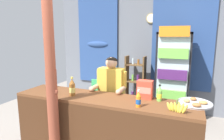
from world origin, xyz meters
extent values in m
plane|color=gray|center=(0.00, 1.11, 0.00)|extent=(7.19, 7.19, 0.00)
cube|color=slate|center=(0.00, 2.82, 1.45)|extent=(4.63, 0.12, 2.89)
cube|color=#2D4C89|center=(-1.23, 2.73, 1.74)|extent=(1.14, 0.04, 2.30)
ellipsoid|color=#2D4C89|center=(-1.23, 2.71, 1.62)|extent=(0.62, 0.10, 0.16)
cube|color=#2D4C89|center=(0.93, 2.73, 1.74)|extent=(1.37, 0.04, 2.30)
ellipsoid|color=#2D4C89|center=(0.93, 2.71, 1.62)|extent=(0.76, 0.10, 0.16)
cylinder|color=tan|center=(0.20, 2.74, 2.27)|extent=(0.24, 0.03, 0.24)
cylinder|color=white|center=(0.20, 2.73, 2.27)|extent=(0.20, 0.01, 0.20)
cube|color=beige|center=(0.79, 2.74, 1.71)|extent=(0.24, 0.02, 0.18)
cube|color=brown|center=(0.00, 0.36, 0.97)|extent=(2.63, 0.58, 0.04)
cube|color=#432715|center=(0.00, 0.09, 0.47)|extent=(2.63, 0.04, 0.95)
cube|color=#432715|center=(-1.28, 0.36, 0.47)|extent=(0.08, 0.52, 0.95)
cylinder|color=brown|center=(-0.55, -0.05, 0.71)|extent=(0.15, 0.15, 1.42)
cylinder|color=brown|center=(-0.55, -0.05, 2.13)|extent=(0.13, 0.13, 1.42)
ellipsoid|color=brown|center=(-0.48, -0.05, 1.13)|extent=(0.06, 0.05, 0.08)
cube|color=black|center=(0.81, 2.53, 0.96)|extent=(0.68, 0.04, 1.93)
cube|color=black|center=(0.49, 2.23, 0.96)|extent=(0.04, 0.65, 1.93)
cube|color=black|center=(1.13, 2.23, 0.96)|extent=(0.04, 0.65, 1.93)
cube|color=black|center=(0.81, 2.23, 1.91)|extent=(0.68, 0.65, 0.04)
cube|color=black|center=(0.81, 2.23, 0.04)|extent=(0.68, 0.65, 0.08)
cube|color=silver|center=(0.81, 1.91, 1.01)|extent=(0.62, 0.02, 1.77)
cylinder|color=#B7B7BC|center=(1.09, 1.88, 0.96)|extent=(0.02, 0.02, 0.40)
cube|color=silver|center=(0.81, 2.23, 0.57)|extent=(0.60, 0.57, 0.02)
cube|color=#75C64C|center=(0.81, 2.09, 0.68)|extent=(0.56, 0.53, 0.20)
cube|color=silver|center=(0.81, 2.23, 0.99)|extent=(0.60, 0.57, 0.02)
cube|color=#56286B|center=(0.81, 2.09, 1.10)|extent=(0.56, 0.53, 0.20)
cube|color=silver|center=(0.81, 2.23, 1.41)|extent=(0.60, 0.57, 0.02)
cube|color=#75C64C|center=(0.81, 2.09, 1.52)|extent=(0.56, 0.53, 0.20)
cube|color=silver|center=(0.81, 2.23, 1.83)|extent=(0.60, 0.57, 0.02)
cube|color=orange|center=(0.81, 2.09, 1.94)|extent=(0.56, 0.53, 0.20)
cube|color=brown|center=(-0.30, 2.45, 0.68)|extent=(0.04, 0.28, 1.37)
cube|color=brown|center=(0.14, 2.45, 0.68)|extent=(0.04, 0.28, 1.37)
cube|color=brown|center=(-0.08, 2.45, 1.16)|extent=(0.44, 0.28, 0.02)
cylinder|color=silver|center=(-0.15, 2.45, 1.25)|extent=(0.05, 0.05, 0.15)
cylinder|color=brown|center=(-0.02, 2.45, 1.24)|extent=(0.05, 0.05, 0.12)
cube|color=brown|center=(-0.08, 2.45, 0.75)|extent=(0.44, 0.28, 0.02)
cylinder|color=#75C64C|center=(-0.15, 2.45, 0.84)|extent=(0.05, 0.05, 0.15)
cylinder|color=#56286B|center=(-0.02, 2.45, 0.84)|extent=(0.07, 0.07, 0.15)
cube|color=brown|center=(-0.08, 2.45, 0.34)|extent=(0.44, 0.28, 0.02)
cylinder|color=#56286B|center=(-0.15, 2.45, 0.42)|extent=(0.06, 0.06, 0.13)
cylinder|color=#56286B|center=(-0.02, 2.45, 0.43)|extent=(0.05, 0.05, 0.15)
cube|color=#4CC675|center=(-0.70, 1.70, 0.44)|extent=(0.55, 0.55, 0.04)
cube|color=#4CC675|center=(-0.76, 1.89, 0.66)|extent=(0.41, 0.16, 0.40)
cylinder|color=#4CC675|center=(-0.82, 1.46, 0.22)|extent=(0.04, 0.04, 0.44)
cylinder|color=#4CC675|center=(-0.46, 1.57, 0.22)|extent=(0.04, 0.04, 0.44)
cylinder|color=#4CC675|center=(-0.94, 1.82, 0.22)|extent=(0.04, 0.04, 0.44)
cylinder|color=#4CC675|center=(-0.57, 1.93, 0.22)|extent=(0.04, 0.04, 0.44)
cube|color=#4CC675|center=(-0.89, 1.64, 0.56)|extent=(0.15, 0.39, 0.03)
cube|color=#4CC675|center=(-0.51, 1.76, 0.56)|extent=(0.15, 0.39, 0.03)
cylinder|color=#28282D|center=(-0.15, 0.85, 0.40)|extent=(0.11, 0.11, 0.80)
cylinder|color=#28282D|center=(0.03, 0.85, 0.40)|extent=(0.11, 0.11, 0.80)
cube|color=gold|center=(-0.06, 0.85, 1.06)|extent=(0.41, 0.20, 0.53)
sphere|color=tan|center=(-0.06, 0.85, 1.42)|extent=(0.19, 0.19, 0.19)
ellipsoid|color=black|center=(-0.06, 0.86, 1.46)|extent=(0.18, 0.18, 0.10)
cylinder|color=gold|center=(-0.29, 0.85, 1.16)|extent=(0.08, 0.08, 0.27)
cylinder|color=tan|center=(-0.29, 0.70, 1.03)|extent=(0.07, 0.26, 0.07)
sphere|color=tan|center=(-0.29, 0.57, 1.03)|extent=(0.08, 0.08, 0.08)
cylinder|color=gold|center=(0.16, 0.85, 1.16)|extent=(0.08, 0.08, 0.27)
cylinder|color=tan|center=(0.16, 0.70, 1.03)|extent=(0.07, 0.26, 0.07)
sphere|color=tan|center=(0.16, 0.57, 1.03)|extent=(0.08, 0.08, 0.08)
cylinder|color=brown|center=(-0.45, 0.28, 1.07)|extent=(0.09, 0.09, 0.17)
cone|color=brown|center=(-0.45, 0.28, 1.20)|extent=(0.09, 0.09, 0.08)
cylinder|color=#E5CC4C|center=(-0.45, 0.28, 1.25)|extent=(0.04, 0.04, 0.03)
cylinder|color=#E5D166|center=(-0.45, 0.28, 1.07)|extent=(0.09, 0.09, 0.08)
cylinder|color=orange|center=(0.56, 0.19, 1.05)|extent=(0.06, 0.06, 0.14)
cone|color=orange|center=(0.56, 0.19, 1.15)|extent=(0.06, 0.06, 0.06)
cylinder|color=white|center=(0.56, 0.19, 1.20)|extent=(0.03, 0.03, 0.02)
cylinder|color=#194C99|center=(0.56, 0.19, 1.05)|extent=(0.06, 0.06, 0.06)
cylinder|color=#75C64C|center=(0.77, 0.52, 1.06)|extent=(0.07, 0.07, 0.14)
cone|color=#75C64C|center=(0.77, 0.52, 1.16)|extent=(0.07, 0.07, 0.06)
cylinder|color=black|center=(0.77, 0.52, 1.20)|extent=(0.03, 0.03, 0.02)
cylinder|color=yellow|center=(0.77, 0.52, 1.06)|extent=(0.07, 0.07, 0.06)
cylinder|color=black|center=(-1.07, 0.49, 1.06)|extent=(0.07, 0.07, 0.14)
cone|color=black|center=(-1.07, 0.49, 1.16)|extent=(0.07, 0.07, 0.06)
cylinder|color=red|center=(-1.07, 0.49, 1.20)|extent=(0.03, 0.03, 0.02)
cylinder|color=red|center=(-1.07, 0.49, 1.06)|extent=(0.07, 0.07, 0.06)
cube|color=#E5422D|center=(0.56, 0.56, 1.11)|extent=(0.21, 0.14, 0.25)
cube|color=#FF826D|center=(0.56, 0.49, 1.11)|extent=(0.19, 0.00, 0.09)
cylinder|color=#BCBCC1|center=(1.21, 0.55, 0.99)|extent=(0.42, 0.42, 0.02)
torus|color=#BCBCC1|center=(1.21, 0.55, 1.01)|extent=(0.43, 0.43, 0.02)
ellipsoid|color=#C68947|center=(1.31, 0.55, 1.03)|extent=(0.11, 0.07, 0.05)
ellipsoid|color=#A36638|center=(1.20, 0.65, 1.02)|extent=(0.08, 0.07, 0.05)
ellipsoid|color=tan|center=(1.11, 0.55, 1.02)|extent=(0.08, 0.07, 0.05)
ellipsoid|color=#A36638|center=(1.23, 0.42, 1.03)|extent=(0.11, 0.09, 0.05)
ellipsoid|color=#DBCC42|center=(0.93, 0.21, 1.04)|extent=(0.08, 0.03, 0.12)
ellipsoid|color=#DBCC42|center=(0.96, 0.20, 1.04)|extent=(0.07, 0.03, 0.13)
ellipsoid|color=#DBCC42|center=(1.00, 0.20, 1.04)|extent=(0.05, 0.03, 0.13)
ellipsoid|color=#DBCC42|center=(1.03, 0.20, 1.05)|extent=(0.05, 0.04, 0.14)
ellipsoid|color=#DBCC42|center=(1.07, 0.18, 1.05)|extent=(0.08, 0.04, 0.14)
ellipsoid|color=#DBCC42|center=(1.10, 0.18, 1.04)|extent=(0.08, 0.03, 0.13)
cylinder|color=olive|center=(1.01, 0.19, 1.12)|extent=(0.02, 0.02, 0.05)
camera|label=1|loc=(1.11, -2.03, 1.85)|focal=30.93mm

